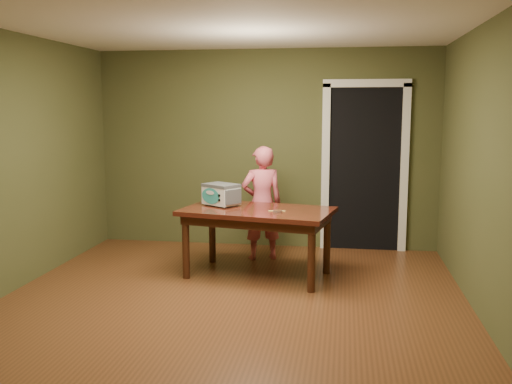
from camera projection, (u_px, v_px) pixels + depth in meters
floor at (227, 309)px, 5.28m from camera, size 5.00×5.00×0.00m
room_shell at (226, 123)px, 5.03m from camera, size 4.52×5.02×2.61m
doorway at (364, 167)px, 7.64m from camera, size 1.10×0.66×2.25m
dining_table at (257, 218)px, 6.22m from camera, size 1.74×1.18×0.75m
toy_oven at (221, 194)px, 6.41m from camera, size 0.47×0.43×0.25m
baking_pan at (278, 211)px, 6.01m from camera, size 0.10×0.10×0.02m
spatula at (277, 211)px, 6.07m from camera, size 0.18×0.04×0.01m
child at (262, 203)px, 6.93m from camera, size 0.59×0.49×1.39m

